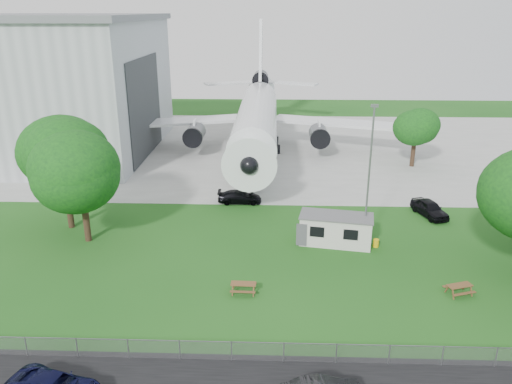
{
  "coord_description": "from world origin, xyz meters",
  "views": [
    {
      "loc": [
        0.23,
        -33.18,
        19.11
      ],
      "look_at": [
        -1.2,
        8.0,
        4.0
      ],
      "focal_mm": 35.0,
      "sensor_mm": 36.0,
      "label": 1
    }
  ],
  "objects_px": {
    "airliner": "(257,115)",
    "picnic_west": "(243,292)",
    "site_cabin": "(336,229)",
    "picnic_east": "(458,294)",
    "hangar": "(0,84)"
  },
  "relations": [
    {
      "from": "site_cabin",
      "to": "picnic_east",
      "type": "relative_size",
      "value": 3.85
    },
    {
      "from": "site_cabin",
      "to": "picnic_west",
      "type": "bearing_deg",
      "value": -132.05
    },
    {
      "from": "hangar",
      "to": "airliner",
      "type": "distance_m",
      "value": 36.21
    },
    {
      "from": "site_cabin",
      "to": "picnic_west",
      "type": "distance_m",
      "value": 11.29
    },
    {
      "from": "site_cabin",
      "to": "picnic_east",
      "type": "distance_m",
      "value": 11.3
    },
    {
      "from": "airliner",
      "to": "picnic_west",
      "type": "height_order",
      "value": "airliner"
    },
    {
      "from": "picnic_west",
      "to": "picnic_east",
      "type": "bearing_deg",
      "value": 3.17
    },
    {
      "from": "hangar",
      "to": "picnic_east",
      "type": "height_order",
      "value": "hangar"
    },
    {
      "from": "site_cabin",
      "to": "picnic_west",
      "type": "height_order",
      "value": "site_cabin"
    },
    {
      "from": "picnic_east",
      "to": "picnic_west",
      "type": "bearing_deg",
      "value": 163.02
    },
    {
      "from": "hangar",
      "to": "picnic_east",
      "type": "distance_m",
      "value": 64.64
    },
    {
      "from": "hangar",
      "to": "airliner",
      "type": "xyz_separation_m",
      "value": [
        35.97,
        -0.14,
        -4.14
      ]
    },
    {
      "from": "airliner",
      "to": "picnic_west",
      "type": "xyz_separation_m",
      "value": [
        0.25,
        -37.96,
        -5.27
      ]
    },
    {
      "from": "picnic_east",
      "to": "site_cabin",
      "type": "bearing_deg",
      "value": 116.26
    },
    {
      "from": "airliner",
      "to": "picnic_east",
      "type": "height_order",
      "value": "airliner"
    }
  ]
}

